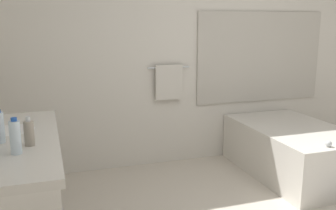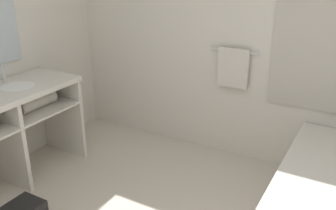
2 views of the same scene
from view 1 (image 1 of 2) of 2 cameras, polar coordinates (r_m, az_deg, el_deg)
name	(u,v)px [view 1 (image 1 of 2)]	position (r m, az deg, el deg)	size (l,w,h in m)	color
wall_back_with_blinds	(194,49)	(4.45, 3.93, 8.47)	(7.40, 0.13, 2.70)	silver
vanity_counter	(14,176)	(2.68, -22.45, -9.94)	(0.60, 1.52, 0.92)	silver
bathtub	(294,148)	(4.39, 18.61, -6.22)	(0.95, 1.53, 0.65)	silver
water_bottle_1	(15,137)	(2.26, -22.24, -4.54)	(0.06, 0.06, 0.21)	silver
soap_dispenser	(29,133)	(2.39, -20.42, -4.00)	(0.06, 0.06, 0.18)	gray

